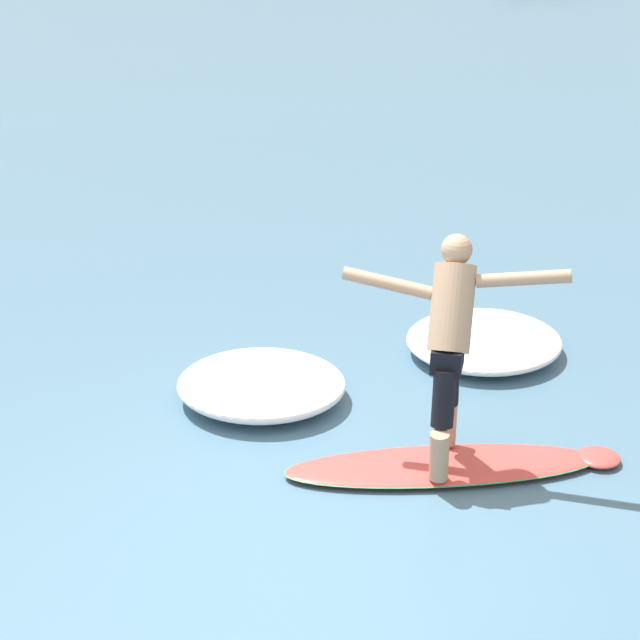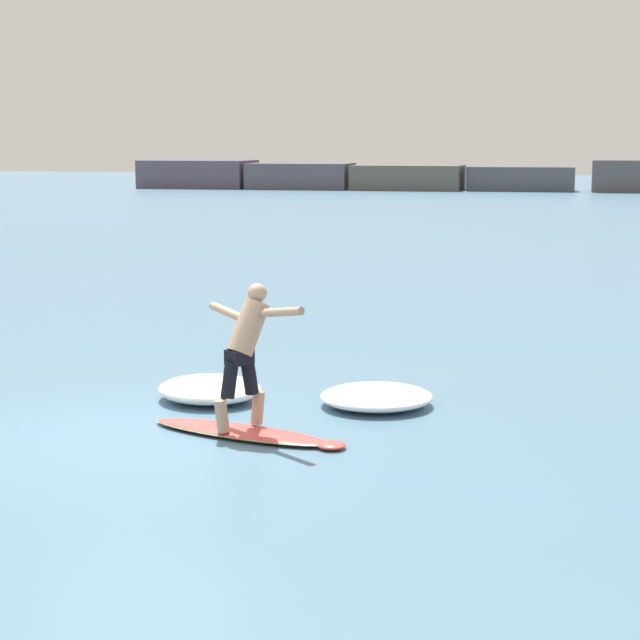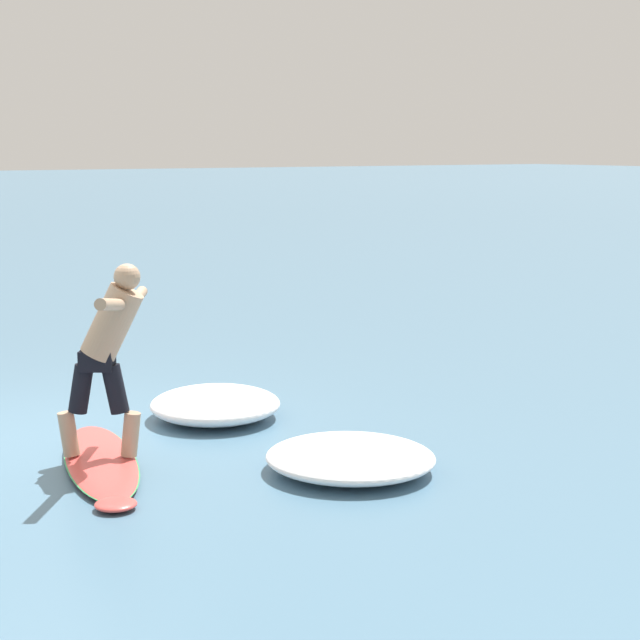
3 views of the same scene
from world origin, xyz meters
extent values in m
plane|color=slate|center=(0.00, 0.00, 0.00)|extent=(200.00, 200.00, 0.00)
ellipsoid|color=#DC4B46|center=(1.06, 0.30, 0.04)|extent=(2.23, 1.08, 0.08)
ellipsoid|color=#DC4B46|center=(2.12, 0.01, 0.04)|extent=(0.37, 0.37, 0.07)
ellipsoid|color=#339E56|center=(1.06, 0.30, 0.04)|extent=(2.24, 1.10, 0.04)
cone|color=black|center=(0.20, 0.53, -0.06)|extent=(0.06, 0.06, 0.14)
cone|color=black|center=(0.31, 0.34, -0.06)|extent=(0.06, 0.06, 0.14)
cone|color=black|center=(0.38, 0.63, -0.06)|extent=(0.06, 0.06, 0.14)
cylinder|color=tan|center=(1.19, 0.51, 0.26)|extent=(0.20, 0.21, 0.37)
cylinder|color=black|center=(1.13, 0.41, 0.63)|extent=(0.24, 0.26, 0.40)
cylinder|color=tan|center=(0.92, 0.09, 0.26)|extent=(0.20, 0.21, 0.37)
cylinder|color=black|center=(0.98, 0.19, 0.63)|extent=(0.24, 0.26, 0.40)
cube|color=black|center=(1.06, 0.30, 0.86)|extent=(0.31, 0.33, 0.16)
cylinder|color=tan|center=(1.13, 0.41, 1.16)|extent=(0.51, 0.58, 0.64)
sphere|color=tan|center=(1.20, 0.51, 1.52)|extent=(0.21, 0.21, 0.21)
cylinder|color=tan|center=(0.80, 0.72, 1.26)|extent=(0.56, 0.43, 0.20)
cylinder|color=tan|center=(1.55, 0.24, 1.37)|extent=(0.56, 0.41, 0.19)
ellipsoid|color=white|center=(2.25, 1.90, 0.12)|extent=(1.77, 1.75, 0.23)
ellipsoid|color=white|center=(0.22, 1.73, 0.14)|extent=(1.73, 1.70, 0.28)
camera|label=1|loc=(-1.95, -5.33, 3.83)|focal=60.00mm
camera|label=2|loc=(4.41, -10.31, 3.09)|focal=60.00mm
camera|label=3|loc=(8.96, -2.55, 2.52)|focal=60.00mm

